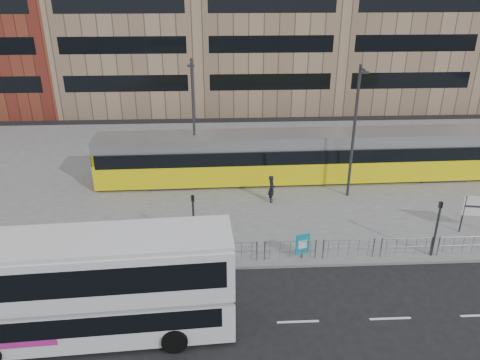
{
  "coord_description": "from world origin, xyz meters",
  "views": [
    {
      "loc": [
        -1.25,
        -19.51,
        13.73
      ],
      "look_at": [
        0.02,
        6.0,
        2.17
      ],
      "focal_mm": 35.0,
      "sensor_mm": 36.0,
      "label": 1
    }
  ],
  "objects_px": {
    "double_decker_bus": "(87,285)",
    "tram": "(309,156)",
    "traffic_light_west": "(193,215)",
    "traffic_light_east": "(438,222)",
    "lamp_post_west": "(194,118)",
    "lamp_post_east": "(354,128)",
    "pedestrian": "(272,189)",
    "ad_panel": "(303,244)"
  },
  "relations": [
    {
      "from": "tram",
      "to": "traffic_light_west",
      "type": "bearing_deg",
      "value": -132.59
    },
    {
      "from": "traffic_light_east",
      "to": "lamp_post_west",
      "type": "height_order",
      "value": "lamp_post_west"
    },
    {
      "from": "traffic_light_west",
      "to": "double_decker_bus",
      "type": "bearing_deg",
      "value": -141.82
    },
    {
      "from": "ad_panel",
      "to": "traffic_light_east",
      "type": "relative_size",
      "value": 0.45
    },
    {
      "from": "lamp_post_west",
      "to": "pedestrian",
      "type": "bearing_deg",
      "value": -33.59
    },
    {
      "from": "tram",
      "to": "lamp_post_west",
      "type": "bearing_deg",
      "value": -179.95
    },
    {
      "from": "double_decker_bus",
      "to": "tram",
      "type": "relative_size",
      "value": 0.4
    },
    {
      "from": "traffic_light_west",
      "to": "traffic_light_east",
      "type": "height_order",
      "value": "same"
    },
    {
      "from": "ad_panel",
      "to": "lamp_post_west",
      "type": "bearing_deg",
      "value": 104.07
    },
    {
      "from": "double_decker_bus",
      "to": "lamp_post_west",
      "type": "relative_size",
      "value": 1.36
    },
    {
      "from": "double_decker_bus",
      "to": "traffic_light_east",
      "type": "height_order",
      "value": "double_decker_bus"
    },
    {
      "from": "lamp_post_east",
      "to": "traffic_light_west",
      "type": "bearing_deg",
      "value": -149.37
    },
    {
      "from": "traffic_light_west",
      "to": "tram",
      "type": "bearing_deg",
      "value": 28.97
    },
    {
      "from": "pedestrian",
      "to": "traffic_light_west",
      "type": "distance_m",
      "value": 7.09
    },
    {
      "from": "traffic_light_west",
      "to": "traffic_light_east",
      "type": "bearing_deg",
      "value": -25.64
    },
    {
      "from": "ad_panel",
      "to": "lamp_post_east",
      "type": "relative_size",
      "value": 0.17
    },
    {
      "from": "pedestrian",
      "to": "tram",
      "type": "bearing_deg",
      "value": -38.46
    },
    {
      "from": "pedestrian",
      "to": "lamp_post_west",
      "type": "bearing_deg",
      "value": 59.08
    },
    {
      "from": "double_decker_bus",
      "to": "ad_panel",
      "type": "distance_m",
      "value": 10.71
    },
    {
      "from": "traffic_light_east",
      "to": "traffic_light_west",
      "type": "bearing_deg",
      "value": 159.95
    },
    {
      "from": "pedestrian",
      "to": "traffic_light_west",
      "type": "bearing_deg",
      "value": 140.79
    },
    {
      "from": "pedestrian",
      "to": "lamp_post_east",
      "type": "relative_size",
      "value": 0.21
    },
    {
      "from": "traffic_light_west",
      "to": "lamp_post_east",
      "type": "xyz_separation_m",
      "value": [
        9.76,
        5.78,
        2.65
      ]
    },
    {
      "from": "traffic_light_west",
      "to": "lamp_post_east",
      "type": "height_order",
      "value": "lamp_post_east"
    },
    {
      "from": "tram",
      "to": "traffic_light_east",
      "type": "xyz_separation_m",
      "value": [
        4.67,
        -9.95,
        0.25
      ]
    },
    {
      "from": "tram",
      "to": "ad_panel",
      "type": "xyz_separation_m",
      "value": [
        -2.11,
        -9.89,
        -0.9
      ]
    },
    {
      "from": "double_decker_bus",
      "to": "tram",
      "type": "distance_m",
      "value": 18.73
    },
    {
      "from": "tram",
      "to": "lamp_post_east",
      "type": "height_order",
      "value": "lamp_post_east"
    },
    {
      "from": "lamp_post_west",
      "to": "lamp_post_east",
      "type": "distance_m",
      "value": 10.34
    },
    {
      "from": "traffic_light_west",
      "to": "lamp_post_east",
      "type": "relative_size",
      "value": 0.36
    },
    {
      "from": "double_decker_bus",
      "to": "pedestrian",
      "type": "bearing_deg",
      "value": 49.53
    },
    {
      "from": "traffic_light_east",
      "to": "lamp_post_east",
      "type": "bearing_deg",
      "value": 95.83
    },
    {
      "from": "double_decker_bus",
      "to": "traffic_light_west",
      "type": "height_order",
      "value": "double_decker_bus"
    },
    {
      "from": "pedestrian",
      "to": "lamp_post_west",
      "type": "height_order",
      "value": "lamp_post_west"
    },
    {
      "from": "traffic_light_west",
      "to": "lamp_post_west",
      "type": "height_order",
      "value": "lamp_post_west"
    },
    {
      "from": "tram",
      "to": "ad_panel",
      "type": "bearing_deg",
      "value": -103.03
    },
    {
      "from": "traffic_light_west",
      "to": "traffic_light_east",
      "type": "distance_m",
      "value": 12.38
    },
    {
      "from": "ad_panel",
      "to": "pedestrian",
      "type": "relative_size",
      "value": 0.79
    },
    {
      "from": "traffic_light_east",
      "to": "pedestrian",
      "type": "bearing_deg",
      "value": 125.52
    },
    {
      "from": "double_decker_bus",
      "to": "lamp_post_east",
      "type": "distance_m",
      "value": 18.27
    },
    {
      "from": "pedestrian",
      "to": "lamp_post_east",
      "type": "xyz_separation_m",
      "value": [
        5.09,
        0.57,
        3.74
      ]
    },
    {
      "from": "tram",
      "to": "traffic_light_west",
      "type": "distance_m",
      "value": 11.51
    }
  ]
}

